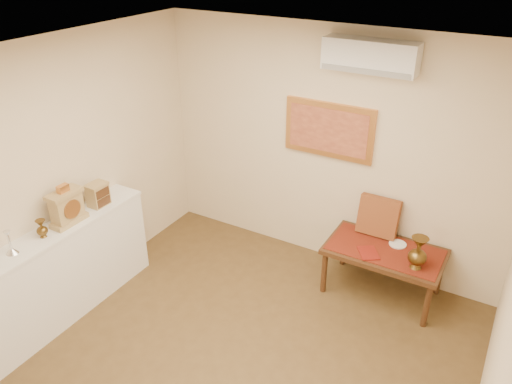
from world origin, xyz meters
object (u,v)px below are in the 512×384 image
Objects in this scene: wooden_chest at (98,194)px; low_table at (384,255)px; display_ledge at (63,272)px; brass_urn_tall at (418,250)px; mantel_clock at (67,207)px.

low_table is (2.66, 1.31, -0.62)m from wooden_chest.
display_ledge is 8.28× the size of wooden_chest.
mantel_clock reaches higher than brass_urn_tall.
display_ledge is 4.93× the size of mantel_clock.
mantel_clock reaches higher than low_table.
mantel_clock is (-3.00, -1.56, 0.39)m from brass_urn_tall.
wooden_chest is 0.20× the size of low_table.
low_table is at bearing 35.10° from display_ledge.
low_table is at bearing 155.93° from brass_urn_tall.
brass_urn_tall is 0.35× the size of low_table.
brass_urn_tall is 3.49m from display_ledge.
wooden_chest is (-3.01, -1.16, 0.34)m from brass_urn_tall.
low_table is (-0.35, 0.16, -0.28)m from brass_urn_tall.
brass_urn_tall is 3.24m from wooden_chest.
brass_urn_tall is 0.48m from low_table.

